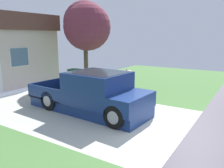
# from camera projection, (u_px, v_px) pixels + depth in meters

# --- Properties ---
(pickup_truck) EXTENTS (2.25, 5.25, 1.65)m
(pickup_truck) POSITION_uv_depth(u_px,v_px,m) (95.00, 94.00, 8.95)
(pickup_truck) COLOR navy
(pickup_truck) RESTS_ON ground
(person_with_hat) EXTENTS (0.52, 0.39, 1.68)m
(person_with_hat) POSITION_uv_depth(u_px,v_px,m) (127.00, 86.00, 9.61)
(person_with_hat) COLOR #333842
(person_with_hat) RESTS_ON ground
(handbag) EXTENTS (0.36, 0.15, 0.47)m
(handbag) POSITION_uv_depth(u_px,v_px,m) (133.00, 105.00, 9.61)
(handbag) COLOR tan
(handbag) RESTS_ON ground
(neighbor_tree) EXTENTS (3.14, 3.24, 5.19)m
(neighbor_tree) POSITION_uv_depth(u_px,v_px,m) (86.00, 25.00, 14.21)
(neighbor_tree) COLOR brown
(neighbor_tree) RESTS_ON ground
(wheeled_trash_bin) EXTENTS (0.60, 0.72, 1.02)m
(wheeled_trash_bin) POSITION_uv_depth(u_px,v_px,m) (75.00, 77.00, 13.99)
(wheeled_trash_bin) COLOR #286B38
(wheeled_trash_bin) RESTS_ON ground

